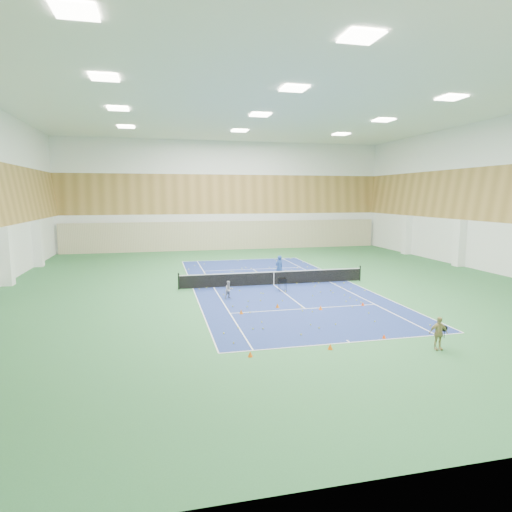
% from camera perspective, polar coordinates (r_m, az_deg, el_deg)
% --- Properties ---
extents(ground, '(40.00, 40.00, 0.00)m').
position_cam_1_polar(ground, '(29.29, 2.38, -3.87)').
color(ground, '#2C6838').
rests_on(ground, ground).
extents(room_shell, '(36.00, 40.00, 12.00)m').
position_cam_1_polar(room_shell, '(28.66, 2.45, 7.95)').
color(room_shell, white).
rests_on(room_shell, ground).
extents(wood_cladding, '(36.00, 40.00, 8.00)m').
position_cam_1_polar(wood_cladding, '(28.72, 2.48, 11.94)').
color(wood_cladding, '#A37B3C').
rests_on(wood_cladding, room_shell).
extents(ceiling_light_grid, '(21.40, 25.40, 0.06)m').
position_cam_1_polar(ceiling_light_grid, '(29.25, 2.53, 19.62)').
color(ceiling_light_grid, silver).
rests_on(ceiling_light_grid, room_shell).
extents(court_surface, '(10.97, 23.77, 0.01)m').
position_cam_1_polar(court_surface, '(29.29, 2.38, -3.86)').
color(court_surface, navy).
rests_on(court_surface, ground).
extents(tennis_balls_scatter, '(10.57, 22.77, 0.07)m').
position_cam_1_polar(tennis_balls_scatter, '(29.28, 2.38, -3.78)').
color(tennis_balls_scatter, '#C2D023').
rests_on(tennis_balls_scatter, ground).
extents(tennis_net, '(12.80, 0.10, 1.10)m').
position_cam_1_polar(tennis_net, '(29.18, 2.39, -2.81)').
color(tennis_net, black).
rests_on(tennis_net, ground).
extents(back_curtain, '(35.40, 0.16, 3.20)m').
position_cam_1_polar(back_curtain, '(48.19, -3.87, 2.75)').
color(back_curtain, '#C6B793').
rests_on(back_curtain, ground).
extents(coach, '(0.75, 0.63, 1.75)m').
position_cam_1_polar(coach, '(31.13, 3.10, -1.52)').
color(coach, navy).
rests_on(coach, ground).
extents(child_court, '(0.61, 0.54, 1.07)m').
position_cam_1_polar(child_court, '(25.38, -3.63, -4.52)').
color(child_court, '#9998A1').
rests_on(child_court, ground).
extents(child_apron, '(0.81, 0.39, 1.34)m').
position_cam_1_polar(child_apron, '(18.59, 23.14, -9.45)').
color(child_apron, tan).
rests_on(child_apron, ground).
extents(ball_cart, '(0.54, 0.54, 0.85)m').
position_cam_1_polar(ball_cart, '(27.36, 3.56, -3.83)').
color(ball_cart, black).
rests_on(ball_cart, ground).
extents(cone_svc_a, '(0.21, 0.21, 0.24)m').
position_cam_1_polar(cone_svc_a, '(22.21, -1.98, -7.45)').
color(cone_svc_a, orange).
rests_on(cone_svc_a, ground).
extents(cone_svc_b, '(0.21, 0.21, 0.24)m').
position_cam_1_polar(cone_svc_b, '(23.43, 2.88, -6.63)').
color(cone_svc_b, orange).
rests_on(cone_svc_b, ground).
extents(cone_svc_c, '(0.21, 0.21, 0.23)m').
position_cam_1_polar(cone_svc_c, '(23.25, 8.61, -6.83)').
color(cone_svc_c, '#FF620D').
rests_on(cone_svc_c, ground).
extents(cone_svc_d, '(0.19, 0.19, 0.21)m').
position_cam_1_polar(cone_svc_d, '(24.57, 14.07, -6.20)').
color(cone_svc_d, '#FB460D').
rests_on(cone_svc_d, ground).
extents(cone_base_a, '(0.20, 0.20, 0.22)m').
position_cam_1_polar(cone_base_a, '(16.61, -0.77, -12.93)').
color(cone_base_a, '#FF5F0D').
rests_on(cone_base_a, ground).
extents(cone_base_b, '(0.21, 0.21, 0.23)m').
position_cam_1_polar(cone_base_b, '(17.59, 9.87, -11.81)').
color(cone_base_b, orange).
rests_on(cone_base_b, ground).
extents(cone_base_c, '(0.17, 0.17, 0.19)m').
position_cam_1_polar(cone_base_c, '(19.36, 16.71, -10.22)').
color(cone_base_c, '#FF4B0D').
rests_on(cone_base_c, ground).
extents(cone_base_d, '(0.19, 0.19, 0.21)m').
position_cam_1_polar(cone_base_d, '(21.04, 23.31, -9.04)').
color(cone_base_d, '#D73F0B').
rests_on(cone_base_d, ground).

